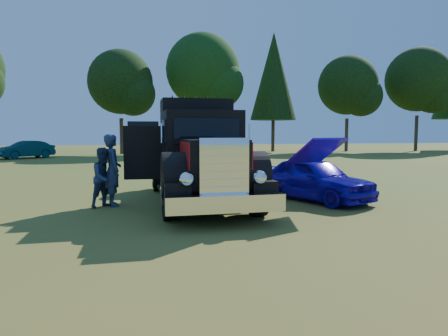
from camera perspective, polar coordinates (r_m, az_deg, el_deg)
ground at (r=10.63m, az=2.34°, el=-5.83°), size 120.00×120.00×0.00m
treeline at (r=38.42m, az=-9.44°, el=13.31°), size 72.10×24.04×13.84m
diamond_t_truck at (r=11.36m, az=-3.42°, el=1.37°), size 3.38×7.16×3.00m
hotrod_coupe at (r=12.16m, az=12.76°, el=-1.49°), size 2.89×4.27×1.89m
spectator_near at (r=11.32m, az=-15.64°, el=-0.30°), size 0.64×0.82×1.97m
spectator_far at (r=11.22m, az=-16.70°, el=-1.30°), size 0.99×0.96×1.61m
distant_teal_car at (r=35.36m, az=-26.45°, el=2.37°), size 4.16×3.89×1.39m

